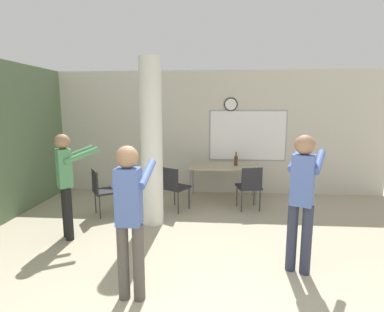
{
  "coord_description": "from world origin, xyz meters",
  "views": [
    {
      "loc": [
        0.18,
        -1.85,
        2.01
      ],
      "look_at": [
        -0.18,
        2.77,
        1.24
      ],
      "focal_mm": 28.0,
      "sensor_mm": 36.0,
      "label": 1
    }
  ],
  "objects_px": {
    "chair_near_pillar": "(103,188)",
    "person_playing_front": "(130,211)",
    "person_playing_side": "(302,193)",
    "bottle_on_table": "(236,160)",
    "chair_table_left": "(174,185)",
    "person_watching_back": "(67,178)",
    "chair_table_right": "(250,185)",
    "folding_table": "(223,168)"
  },
  "relations": [
    {
      "from": "chair_near_pillar",
      "to": "person_playing_front",
      "type": "xyz_separation_m",
      "value": [
        1.2,
        -2.36,
        0.45
      ]
    },
    {
      "from": "person_playing_side",
      "to": "person_playing_front",
      "type": "relative_size",
      "value": 1.03
    },
    {
      "from": "bottle_on_table",
      "to": "chair_near_pillar",
      "type": "distance_m",
      "value": 2.8
    },
    {
      "from": "chair_table_left",
      "to": "bottle_on_table",
      "type": "bearing_deg",
      "value": 34.49
    },
    {
      "from": "bottle_on_table",
      "to": "person_watching_back",
      "type": "distance_m",
      "value": 3.45
    },
    {
      "from": "person_playing_side",
      "to": "person_playing_front",
      "type": "height_order",
      "value": "person_playing_side"
    },
    {
      "from": "chair_table_right",
      "to": "person_playing_side",
      "type": "xyz_separation_m",
      "value": [
        0.36,
        -2.17,
        0.48
      ]
    },
    {
      "from": "folding_table",
      "to": "chair_table_left",
      "type": "distance_m",
      "value": 1.26
    },
    {
      "from": "chair_table_left",
      "to": "person_playing_side",
      "type": "distance_m",
      "value": 2.77
    },
    {
      "from": "folding_table",
      "to": "chair_table_left",
      "type": "bearing_deg",
      "value": -140.54
    },
    {
      "from": "folding_table",
      "to": "chair_table_left",
      "type": "height_order",
      "value": "chair_table_left"
    },
    {
      "from": "chair_table_right",
      "to": "person_watching_back",
      "type": "xyz_separation_m",
      "value": [
        -2.9,
        -1.47,
        0.44
      ]
    },
    {
      "from": "chair_near_pillar",
      "to": "person_playing_front",
      "type": "height_order",
      "value": "person_playing_front"
    },
    {
      "from": "bottle_on_table",
      "to": "person_playing_side",
      "type": "height_order",
      "value": "person_playing_side"
    },
    {
      "from": "person_playing_front",
      "to": "chair_table_right",
      "type": "bearing_deg",
      "value": 61.6
    },
    {
      "from": "bottle_on_table",
      "to": "chair_table_left",
      "type": "relative_size",
      "value": 0.34
    },
    {
      "from": "chair_near_pillar",
      "to": "person_playing_side",
      "type": "relative_size",
      "value": 0.52
    },
    {
      "from": "person_watching_back",
      "to": "person_playing_front",
      "type": "distance_m",
      "value": 1.93
    },
    {
      "from": "chair_table_left",
      "to": "chair_near_pillar",
      "type": "height_order",
      "value": "same"
    },
    {
      "from": "chair_near_pillar",
      "to": "folding_table",
      "type": "bearing_deg",
      "value": 26.77
    },
    {
      "from": "chair_near_pillar",
      "to": "person_playing_front",
      "type": "relative_size",
      "value": 0.53
    },
    {
      "from": "chair_near_pillar",
      "to": "person_watching_back",
      "type": "distance_m",
      "value": 1.09
    },
    {
      "from": "folding_table",
      "to": "person_playing_side",
      "type": "relative_size",
      "value": 0.87
    },
    {
      "from": "bottle_on_table",
      "to": "person_playing_front",
      "type": "bearing_deg",
      "value": -110.3
    },
    {
      "from": "chair_table_left",
      "to": "person_playing_side",
      "type": "bearing_deg",
      "value": -48.09
    },
    {
      "from": "person_playing_side",
      "to": "folding_table",
      "type": "bearing_deg",
      "value": 106.87
    },
    {
      "from": "folding_table",
      "to": "chair_near_pillar",
      "type": "distance_m",
      "value": 2.52
    },
    {
      "from": "chair_table_left",
      "to": "person_watching_back",
      "type": "bearing_deg",
      "value": -137.22
    },
    {
      "from": "folding_table",
      "to": "chair_near_pillar",
      "type": "relative_size",
      "value": 1.7
    },
    {
      "from": "person_playing_side",
      "to": "person_playing_front",
      "type": "bearing_deg",
      "value": -160.47
    },
    {
      "from": "folding_table",
      "to": "person_playing_front",
      "type": "relative_size",
      "value": 0.9
    },
    {
      "from": "chair_near_pillar",
      "to": "chair_table_right",
      "type": "relative_size",
      "value": 1.0
    },
    {
      "from": "chair_table_left",
      "to": "chair_table_right",
      "type": "bearing_deg",
      "value": 5.5
    },
    {
      "from": "folding_table",
      "to": "person_playing_front",
      "type": "height_order",
      "value": "person_playing_front"
    },
    {
      "from": "folding_table",
      "to": "person_playing_front",
      "type": "distance_m",
      "value": 3.65
    },
    {
      "from": "folding_table",
      "to": "chair_near_pillar",
      "type": "height_order",
      "value": "chair_near_pillar"
    },
    {
      "from": "chair_near_pillar",
      "to": "bottle_on_table",
      "type": "bearing_deg",
      "value": 25.28
    },
    {
      "from": "person_watching_back",
      "to": "person_playing_front",
      "type": "xyz_separation_m",
      "value": [
        1.36,
        -1.37,
        0.01
      ]
    },
    {
      "from": "folding_table",
      "to": "person_playing_side",
      "type": "distance_m",
      "value": 2.96
    },
    {
      "from": "chair_table_right",
      "to": "person_watching_back",
      "type": "bearing_deg",
      "value": -153.08
    },
    {
      "from": "chair_table_right",
      "to": "person_playing_front",
      "type": "bearing_deg",
      "value": -118.4
    },
    {
      "from": "folding_table",
      "to": "person_playing_side",
      "type": "height_order",
      "value": "person_playing_side"
    }
  ]
}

